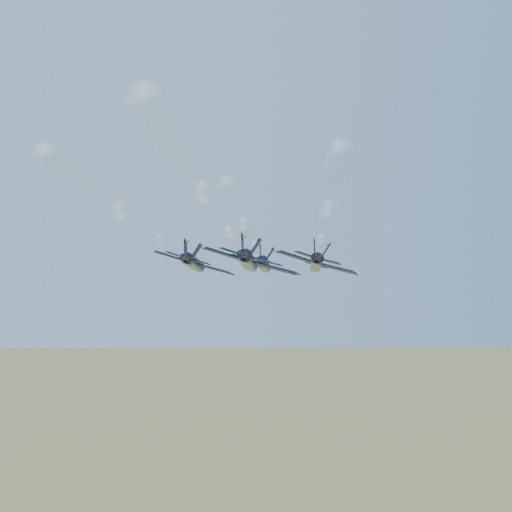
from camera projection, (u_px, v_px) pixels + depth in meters
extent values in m
cylinder|color=black|center=(264.00, 264.00, 113.92)|extent=(5.50, 11.89, 1.90)
cone|color=black|center=(267.00, 265.00, 121.00)|extent=(2.53, 2.81, 1.90)
ellipsoid|color=black|center=(266.00, 262.00, 116.96)|extent=(1.67, 2.37, 0.96)
cube|color=gray|center=(263.00, 268.00, 113.92)|extent=(4.65, 10.57, 0.77)
cube|color=black|center=(246.00, 259.00, 113.44)|extent=(5.03, 2.88, 1.66)
cube|color=#F7AB0D|center=(247.00, 259.00, 114.96)|extent=(4.89, 0.33, 1.65)
cube|color=black|center=(282.00, 270.00, 112.96)|extent=(5.75, 5.28, 1.66)
cube|color=#F7AB0D|center=(283.00, 270.00, 114.48)|extent=(4.13, 3.13, 1.65)
cube|color=black|center=(250.00, 260.00, 108.41)|extent=(2.36, 1.58, 0.79)
cube|color=black|center=(274.00, 267.00, 108.11)|extent=(2.66, 2.56, 0.79)
cube|color=black|center=(260.00, 254.00, 108.95)|extent=(0.80, 1.93, 2.33)
cube|color=black|center=(269.00, 257.00, 108.83)|extent=(1.99, 2.32, 2.00)
cylinder|color=black|center=(259.00, 263.00, 107.67)|extent=(1.50, 1.40, 1.23)
cylinder|color=black|center=(264.00, 265.00, 107.60)|extent=(1.50, 1.40, 1.23)
cylinder|color=black|center=(194.00, 263.00, 100.30)|extent=(5.50, 11.89, 1.90)
cone|color=black|center=(202.00, 264.00, 107.38)|extent=(2.53, 2.81, 1.90)
ellipsoid|color=black|center=(198.00, 260.00, 103.34)|extent=(1.67, 2.37, 0.96)
cube|color=gray|center=(193.00, 267.00, 100.29)|extent=(4.65, 10.57, 0.77)
cube|color=black|center=(172.00, 257.00, 99.82)|extent=(5.03, 2.88, 1.66)
cube|color=#F7AB0D|center=(175.00, 257.00, 101.34)|extent=(4.89, 0.33, 1.65)
cube|color=black|center=(214.00, 270.00, 99.34)|extent=(5.75, 5.28, 1.66)
cube|color=#F7AB0D|center=(215.00, 269.00, 100.86)|extent=(4.13, 3.13, 1.65)
cube|color=black|center=(174.00, 258.00, 94.79)|extent=(2.36, 1.58, 0.79)
cube|color=black|center=(200.00, 266.00, 94.49)|extent=(2.66, 2.56, 0.79)
cube|color=black|center=(185.00, 251.00, 95.33)|extent=(0.80, 1.93, 2.33)
cube|color=black|center=(196.00, 255.00, 95.21)|extent=(1.99, 2.32, 2.00)
cylinder|color=black|center=(183.00, 262.00, 94.05)|extent=(1.50, 1.40, 1.23)
cylinder|color=black|center=(189.00, 263.00, 93.98)|extent=(1.50, 1.40, 1.23)
cylinder|color=black|center=(317.00, 263.00, 99.23)|extent=(5.50, 11.89, 1.90)
cone|color=black|center=(316.00, 263.00, 106.32)|extent=(2.53, 2.81, 1.90)
ellipsoid|color=black|center=(317.00, 260.00, 102.27)|extent=(1.67, 2.37, 0.96)
cube|color=gray|center=(315.00, 267.00, 99.23)|extent=(4.65, 10.57, 0.77)
cube|color=black|center=(295.00, 257.00, 98.76)|extent=(5.03, 2.88, 1.66)
cube|color=#F7AB0D|center=(296.00, 256.00, 100.28)|extent=(4.89, 0.33, 1.65)
cube|color=black|center=(338.00, 269.00, 98.28)|extent=(5.75, 5.28, 1.66)
cube|color=#F7AB0D|center=(337.00, 269.00, 99.79)|extent=(4.13, 3.13, 1.65)
cube|color=black|center=(303.00, 258.00, 93.73)|extent=(2.36, 1.58, 0.79)
cube|color=black|center=(331.00, 266.00, 93.43)|extent=(2.66, 2.56, 0.79)
cube|color=black|center=(314.00, 251.00, 94.27)|extent=(0.80, 1.93, 2.33)
cube|color=black|center=(325.00, 254.00, 94.15)|extent=(1.99, 2.32, 2.00)
cylinder|color=black|center=(314.00, 261.00, 92.98)|extent=(1.50, 1.40, 1.23)
cylinder|color=black|center=(320.00, 263.00, 92.92)|extent=(1.50, 1.40, 1.23)
cylinder|color=black|center=(249.00, 261.00, 87.11)|extent=(5.50, 11.89, 1.90)
cone|color=black|center=(253.00, 262.00, 94.20)|extent=(2.53, 2.81, 1.90)
ellipsoid|color=black|center=(252.00, 258.00, 90.15)|extent=(1.67, 2.37, 0.96)
cube|color=gray|center=(248.00, 265.00, 87.11)|extent=(4.65, 10.57, 0.77)
cube|color=black|center=(224.00, 254.00, 86.64)|extent=(5.03, 2.88, 1.66)
cube|color=#F7AB0D|center=(226.00, 254.00, 88.16)|extent=(4.89, 0.33, 1.65)
cube|color=black|center=(272.00, 269.00, 86.16)|extent=(5.75, 5.28, 1.66)
cube|color=#F7AB0D|center=(273.00, 268.00, 87.67)|extent=(4.13, 3.13, 1.65)
cube|color=black|center=(229.00, 255.00, 81.61)|extent=(2.36, 1.58, 0.79)
cube|color=black|center=(260.00, 264.00, 81.31)|extent=(2.66, 2.56, 0.79)
cube|color=black|center=(242.00, 248.00, 82.15)|extent=(0.80, 1.93, 2.33)
cube|color=black|center=(255.00, 251.00, 82.03)|extent=(1.99, 2.32, 2.00)
cylinder|color=black|center=(241.00, 259.00, 80.86)|extent=(1.50, 1.40, 1.23)
cylinder|color=black|center=(247.00, 261.00, 80.80)|extent=(1.50, 1.40, 1.23)
cylinder|color=white|center=(258.00, 263.00, 98.73)|extent=(6.69, 17.82, 1.01)
cylinder|color=white|center=(247.00, 260.00, 81.41)|extent=(7.05, 17.94, 1.39)
cylinder|color=white|center=(230.00, 255.00, 64.09)|extent=(7.48, 18.08, 1.83)
cylinder|color=white|center=(173.00, 260.00, 85.11)|extent=(6.69, 17.82, 1.01)
cylinder|color=white|center=(139.00, 257.00, 67.79)|extent=(7.05, 17.94, 1.39)
cylinder|color=white|center=(80.00, 250.00, 50.46)|extent=(7.48, 18.08, 1.83)
cylinder|color=white|center=(318.00, 260.00, 84.05)|extent=(6.69, 17.82, 1.01)
cylinder|color=white|center=(320.00, 256.00, 66.72)|extent=(7.05, 17.94, 1.39)
cylinder|color=white|center=(324.00, 249.00, 49.40)|extent=(7.48, 18.08, 1.83)
cylinder|color=white|center=(236.00, 258.00, 71.93)|extent=(6.69, 17.82, 1.01)
cylinder|color=white|center=(213.00, 252.00, 54.60)|extent=(7.05, 17.94, 1.39)
cylinder|color=white|center=(168.00, 241.00, 37.28)|extent=(7.48, 18.08, 1.83)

